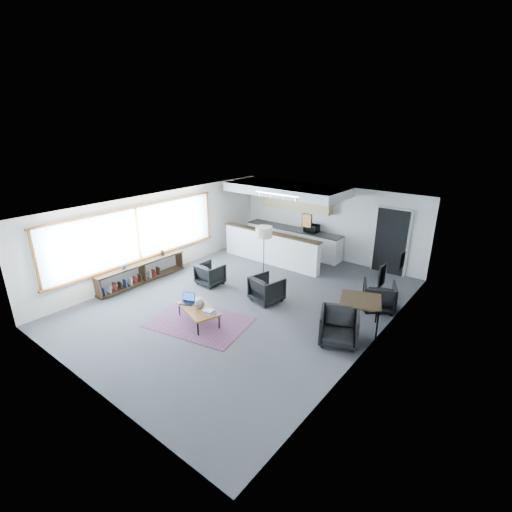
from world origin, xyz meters
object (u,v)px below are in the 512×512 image
Objects in this scene: book_stack at (209,312)px; dining_chair_far at (379,297)px; armchair_right at (267,288)px; dining_chair_near at (339,328)px; dining_table at (361,302)px; floor_lamp at (264,234)px; ceramic_pot at (200,304)px; microwave at (312,227)px; armchair_left at (210,273)px; laptop at (188,300)px; coffee_table at (198,309)px.

dining_chair_far reaches higher than book_stack.
armchair_right reaches higher than dining_chair_near.
dining_table is at bearing 58.01° from dining_chair_near.
dining_chair_near is (2.71, 1.34, -0.07)m from book_stack.
book_stack is at bearing -77.54° from floor_lamp.
book_stack is (0.35, -0.03, -0.08)m from ceramic_pot.
dining_chair_far is at bearing -34.81° from microwave.
dining_table reaches higher than dining_chair_far.
armchair_left is at bearing -106.50° from microwave.
ceramic_pot is at bearing 178.77° from dining_chair_near.
microwave reaches higher than dining_table.
floor_lamp reaches higher than ceramic_pot.
laptop is 0.36× the size of dining_table.
dining_chair_near is at bearing 177.99° from armchair_right.
coffee_table is at bearing -145.95° from dining_table.
microwave reaches higher than laptop.
floor_lamp is 2.48× the size of dining_chair_far.
coffee_table is at bearing 22.12° from dining_chair_far.
armchair_right reaches higher than laptop.
dining_table is at bearing -13.83° from floor_lamp.
floor_lamp is 3.42× the size of microwave.
ceramic_pot is 3.17m from floor_lamp.
armchair_right reaches higher than ceramic_pot.
ceramic_pot is 0.34× the size of dining_chair_near.
floor_lamp reaches higher than microwave.
floor_lamp is at bearing -128.56° from armchair_left.
floor_lamp is 3.69m from dining_chair_far.
microwave is (-3.43, 2.35, 0.75)m from dining_chair_far.
coffee_table is 5.45× the size of ceramic_pot.
laptop is at bearing 122.06° from armchair_left.
floor_lamp is at bearing -91.50° from microwave.
book_stack is at bearing 137.49° from armchair_left.
dining_chair_far is at bearing 6.36° from floor_lamp.
coffee_table is 5.81m from microwave.
dining_chair_near is at bearing 177.21° from armchair_left.
dining_chair_far is 4.23m from microwave.
coffee_table is at bearing 85.02° from armchair_right.
floor_lamp reaches higher than book_stack.
dining_table is (2.58, 0.19, 0.31)m from armchair_right.
ceramic_pot is at bearing -83.91° from floor_lamp.
dining_chair_near reaches higher than dining_chair_far.
ceramic_pot is at bearing -146.01° from dining_table.
ceramic_pot is 3.32m from dining_chair_near.
coffee_table is 3.36m from dining_chair_near.
coffee_table is at bearing 178.87° from book_stack.
coffee_table is 1.92× the size of dining_chair_far.
armchair_left is 4.49m from dining_chair_near.
armchair_right is 2.55m from dining_chair_near.
microwave reaches higher than armchair_right.
ceramic_pot is 0.36m from book_stack.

